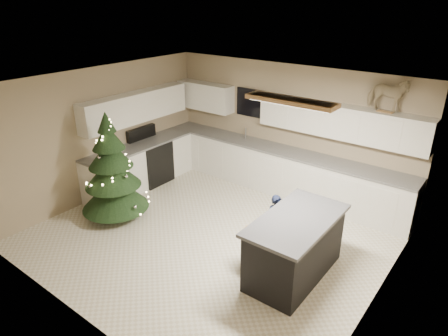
# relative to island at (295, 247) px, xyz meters

# --- Properties ---
(ground_plane) EXTENTS (5.50, 5.50, 0.00)m
(ground_plane) POSITION_rel_island_xyz_m (-1.61, 0.07, -0.48)
(ground_plane) COLOR beige
(room_shell) EXTENTS (5.52, 5.02, 2.61)m
(room_shell) POSITION_rel_island_xyz_m (-1.59, 0.07, 1.27)
(room_shell) COLOR gray
(room_shell) RESTS_ON ground_plane
(cabinetry) EXTENTS (5.50, 3.20, 2.00)m
(cabinetry) POSITION_rel_island_xyz_m (-2.52, 1.71, 0.28)
(cabinetry) COLOR silver
(cabinetry) RESTS_ON ground_plane
(island) EXTENTS (0.90, 1.70, 0.95)m
(island) POSITION_rel_island_xyz_m (0.00, 0.00, 0.00)
(island) COLOR black
(island) RESTS_ON ground_plane
(bar_stool) EXTENTS (0.34, 0.34, 0.65)m
(bar_stool) POSITION_rel_island_xyz_m (-0.56, -0.20, 0.01)
(bar_stool) COLOR olive
(bar_stool) RESTS_ON ground_plane
(christmas_tree) EXTENTS (1.26, 1.22, 2.01)m
(christmas_tree) POSITION_rel_island_xyz_m (-3.46, -0.49, 0.35)
(christmas_tree) COLOR #3F2816
(christmas_tree) RESTS_ON ground_plane
(toddler) EXTENTS (0.38, 0.39, 0.90)m
(toddler) POSITION_rel_island_xyz_m (-0.61, 0.51, -0.03)
(toddler) COLOR #0D1534
(toddler) RESTS_ON ground_plane
(rocking_horse) EXTENTS (0.69, 0.37, 0.59)m
(rocking_horse) POSITION_rel_island_xyz_m (0.30, 2.39, 1.82)
(rocking_horse) COLOR olive
(rocking_horse) RESTS_ON cabinetry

